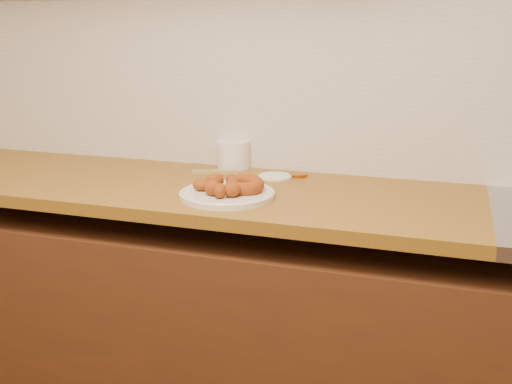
% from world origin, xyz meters
% --- Properties ---
extents(wall_back, '(4.00, 0.02, 2.70)m').
position_xyz_m(wall_back, '(0.00, 2.00, 1.35)').
color(wall_back, tan).
rests_on(wall_back, ground).
extents(base_cabinet, '(3.60, 0.60, 0.77)m').
position_xyz_m(base_cabinet, '(0.00, 1.69, 0.39)').
color(base_cabinet, '#482611').
rests_on(base_cabinet, floor).
extents(butcher_block, '(2.30, 0.62, 0.04)m').
position_xyz_m(butcher_block, '(-0.65, 1.69, 0.88)').
color(butcher_block, brown).
rests_on(butcher_block, base_cabinet).
extents(backsplash, '(3.60, 0.02, 0.60)m').
position_xyz_m(backsplash, '(0.00, 1.99, 1.20)').
color(backsplash, beige).
rests_on(backsplash, wall_back).
extents(donut_plate, '(0.29, 0.29, 0.02)m').
position_xyz_m(donut_plate, '(-0.26, 1.58, 0.91)').
color(donut_plate, beige).
rests_on(donut_plate, butcher_block).
extents(ring_donut, '(0.17, 0.17, 0.05)m').
position_xyz_m(ring_donut, '(-0.21, 1.60, 0.94)').
color(ring_donut, '#7B330A').
rests_on(ring_donut, donut_plate).
extents(fried_dough_chunks, '(0.18, 0.21, 0.05)m').
position_xyz_m(fried_dough_chunks, '(-0.29, 1.57, 0.94)').
color(fried_dough_chunks, '#7B330A').
rests_on(fried_dough_chunks, donut_plate).
extents(plastic_tub, '(0.15, 0.15, 0.10)m').
position_xyz_m(plastic_tub, '(-0.38, 1.96, 0.95)').
color(plastic_tub, silver).
rests_on(plastic_tub, butcher_block).
extents(tub_lid, '(0.15, 0.15, 0.01)m').
position_xyz_m(tub_lid, '(-0.19, 1.86, 0.90)').
color(tub_lid, white).
rests_on(tub_lid, butcher_block).
extents(brass_jar_lid, '(0.07, 0.07, 0.01)m').
position_xyz_m(brass_jar_lid, '(-0.12, 1.90, 0.91)').
color(brass_jar_lid, '#A86318').
rests_on(brass_jar_lid, butcher_block).
extents(wooden_utensil, '(0.16, 0.07, 0.01)m').
position_xyz_m(wooden_utensil, '(-0.41, 1.85, 0.91)').
color(wooden_utensil, '#99814F').
rests_on(wooden_utensil, butcher_block).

